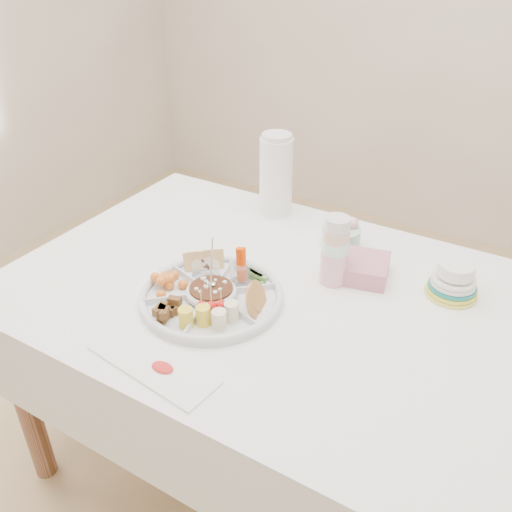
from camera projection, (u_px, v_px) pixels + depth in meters
The scene contains 16 objects.
floor at pixel (273, 466), 1.91m from camera, with size 4.00×4.00×0.00m, color tan.
dining_table at pixel (275, 389), 1.71m from camera, with size 1.52×1.02×0.76m, color white.
party_tray at pixel (211, 294), 1.45m from camera, with size 0.38×0.38×0.04m, color white.
bean_dip at pixel (211, 292), 1.45m from camera, with size 0.12×0.12×0.04m, color black.
tortillas at pixel (258, 296), 1.41m from camera, with size 0.10×0.10×0.06m, color #B77A42, non-canonical shape.
carrot_cucumber at pixel (247, 264), 1.51m from camera, with size 0.12×0.12×0.11m, color #EE3E00, non-canonical shape.
pita_raisins at pixel (204, 262), 1.55m from camera, with size 0.11×0.11×0.06m, color tan, non-canonical shape.
cherries at pixel (167, 282), 1.48m from camera, with size 0.12×0.12×0.05m, color orange, non-canonical shape.
granola_chunks at pixel (171, 310), 1.37m from camera, with size 0.09×0.09×0.04m, color #422D16, non-canonical shape.
banana_tomato at pixel (219, 313), 1.33m from camera, with size 0.12×0.12×0.10m, color #D2C27C, non-canonical shape.
cup_stack at pixel (335, 249), 1.49m from camera, with size 0.08×0.08×0.21m, color silver.
thermos at pixel (276, 174), 1.83m from camera, with size 0.11×0.11×0.29m, color white.
flower_bowl at pixel (341, 233), 1.70m from camera, with size 0.12×0.12×0.09m, color silver.
napkin_stack at pixel (358, 267), 1.56m from camera, with size 0.17×0.14×0.06m, color #BC7188.
plate_stack at pixel (453, 281), 1.47m from camera, with size 0.14×0.14×0.09m, color yellow.
placemat at pixel (153, 365), 1.25m from camera, with size 0.33×0.11×0.01m, color white.
Camera 1 is at (0.58, -1.09, 1.64)m, focal length 38.00 mm.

